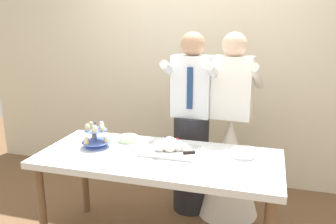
{
  "coord_description": "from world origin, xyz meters",
  "views": [
    {
      "loc": [
        0.75,
        -2.32,
        1.75
      ],
      "look_at": [
        0.03,
        0.15,
        1.07
      ],
      "focal_mm": 37.48,
      "sensor_mm": 36.0,
      "label": 1
    }
  ],
  "objects_px": {
    "dessert_table": "(158,165)",
    "main_cake_tray": "(170,147)",
    "plate_stack": "(243,153)",
    "cupcake_stand": "(96,136)",
    "person_bride": "(229,154)",
    "round_cake": "(128,140)",
    "person_groom": "(191,134)"
  },
  "relations": [
    {
      "from": "plate_stack",
      "to": "main_cake_tray",
      "type": "bearing_deg",
      "value": -172.32
    },
    {
      "from": "cupcake_stand",
      "to": "main_cake_tray",
      "type": "distance_m",
      "value": 0.6
    },
    {
      "from": "person_groom",
      "to": "person_bride",
      "type": "xyz_separation_m",
      "value": [
        0.35,
        0.03,
        -0.16
      ]
    },
    {
      "from": "dessert_table",
      "to": "cupcake_stand",
      "type": "height_order",
      "value": "cupcake_stand"
    },
    {
      "from": "dessert_table",
      "to": "main_cake_tray",
      "type": "height_order",
      "value": "main_cake_tray"
    },
    {
      "from": "main_cake_tray",
      "to": "person_bride",
      "type": "relative_size",
      "value": 0.25
    },
    {
      "from": "plate_stack",
      "to": "person_bride",
      "type": "height_order",
      "value": "person_bride"
    },
    {
      "from": "round_cake",
      "to": "main_cake_tray",
      "type": "bearing_deg",
      "value": -16.77
    },
    {
      "from": "person_bride",
      "to": "dessert_table",
      "type": "bearing_deg",
      "value": -123.77
    },
    {
      "from": "dessert_table",
      "to": "cupcake_stand",
      "type": "relative_size",
      "value": 7.83
    },
    {
      "from": "main_cake_tray",
      "to": "plate_stack",
      "type": "relative_size",
      "value": 2.26
    },
    {
      "from": "plate_stack",
      "to": "person_groom",
      "type": "distance_m",
      "value": 0.7
    },
    {
      "from": "dessert_table",
      "to": "main_cake_tray",
      "type": "relative_size",
      "value": 4.29
    },
    {
      "from": "cupcake_stand",
      "to": "round_cake",
      "type": "height_order",
      "value": "cupcake_stand"
    },
    {
      "from": "dessert_table",
      "to": "round_cake",
      "type": "height_order",
      "value": "round_cake"
    },
    {
      "from": "cupcake_stand",
      "to": "person_bride",
      "type": "bearing_deg",
      "value": 33.2
    },
    {
      "from": "main_cake_tray",
      "to": "person_groom",
      "type": "height_order",
      "value": "person_groom"
    },
    {
      "from": "cupcake_stand",
      "to": "dessert_table",
      "type": "bearing_deg",
      "value": -3.85
    },
    {
      "from": "dessert_table",
      "to": "main_cake_tray",
      "type": "xyz_separation_m",
      "value": [
        0.06,
        0.09,
        0.11
      ]
    },
    {
      "from": "cupcake_stand",
      "to": "plate_stack",
      "type": "bearing_deg",
      "value": 6.3
    },
    {
      "from": "person_bride",
      "to": "plate_stack",
      "type": "bearing_deg",
      "value": -73.74
    },
    {
      "from": "main_cake_tray",
      "to": "person_bride",
      "type": "height_order",
      "value": "person_bride"
    },
    {
      "from": "main_cake_tray",
      "to": "dessert_table",
      "type": "bearing_deg",
      "value": -125.2
    },
    {
      "from": "plate_stack",
      "to": "person_groom",
      "type": "xyz_separation_m",
      "value": [
        -0.5,
        0.49,
        -0.06
      ]
    },
    {
      "from": "cupcake_stand",
      "to": "person_groom",
      "type": "bearing_deg",
      "value": 43.91
    },
    {
      "from": "cupcake_stand",
      "to": "person_bride",
      "type": "height_order",
      "value": "person_bride"
    },
    {
      "from": "plate_stack",
      "to": "cupcake_stand",
      "type": "bearing_deg",
      "value": -173.7
    },
    {
      "from": "dessert_table",
      "to": "plate_stack",
      "type": "xyz_separation_m",
      "value": [
        0.61,
        0.16,
        0.1
      ]
    },
    {
      "from": "round_cake",
      "to": "person_groom",
      "type": "height_order",
      "value": "person_groom"
    },
    {
      "from": "person_groom",
      "to": "person_bride",
      "type": "distance_m",
      "value": 0.39
    },
    {
      "from": "cupcake_stand",
      "to": "main_cake_tray",
      "type": "relative_size",
      "value": 0.55
    },
    {
      "from": "round_cake",
      "to": "person_bride",
      "type": "distance_m",
      "value": 0.94
    }
  ]
}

